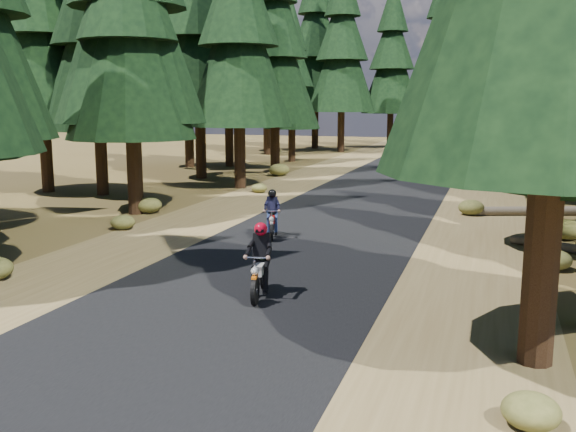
% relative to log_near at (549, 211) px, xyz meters
% --- Properties ---
extents(ground, '(120.00, 120.00, 0.00)m').
position_rel_log_near_xyz_m(ground, '(-6.82, -10.36, -0.16)').
color(ground, '#4B3A1A').
rests_on(ground, ground).
extents(road, '(6.00, 100.00, 0.01)m').
position_rel_log_near_xyz_m(road, '(-6.82, -5.36, -0.15)').
color(road, black).
rests_on(road, ground).
extents(shoulder_l, '(3.20, 100.00, 0.01)m').
position_rel_log_near_xyz_m(shoulder_l, '(-11.42, -5.36, -0.16)').
color(shoulder_l, brown).
rests_on(shoulder_l, ground).
extents(shoulder_r, '(3.20, 100.00, 0.01)m').
position_rel_log_near_xyz_m(shoulder_r, '(-2.22, -5.36, -0.16)').
color(shoulder_r, brown).
rests_on(shoulder_r, ground).
extents(pine_forest, '(34.59, 55.08, 16.32)m').
position_rel_log_near_xyz_m(pine_forest, '(-6.84, 10.69, 7.73)').
color(pine_forest, black).
rests_on(pine_forest, ground).
extents(log_near, '(5.03, 2.02, 0.32)m').
position_rel_log_near_xyz_m(log_near, '(0.00, 0.00, 0.00)').
color(log_near, '#4C4233').
rests_on(log_near, ground).
extents(understory_shrubs, '(15.72, 33.64, 0.67)m').
position_rel_log_near_xyz_m(understory_shrubs, '(-6.14, -2.03, 0.12)').
color(understory_shrubs, '#474C1E').
rests_on(understory_shrubs, ground).
extents(rider_lead, '(0.81, 1.77, 1.52)m').
position_rel_log_near_xyz_m(rider_lead, '(-6.35, -12.20, 0.35)').
color(rider_lead, silver).
rests_on(rider_lead, road).
extents(rider_follow, '(0.93, 1.65, 1.41)m').
position_rel_log_near_xyz_m(rider_follow, '(-8.06, -6.56, 0.32)').
color(rider_follow, '#9E120A').
rests_on(rider_follow, road).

